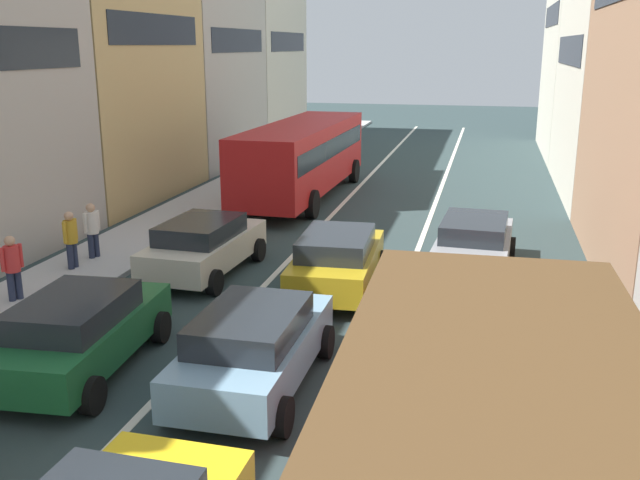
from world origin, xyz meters
TOP-DOWN VIEW (x-y plane):
  - sidewalk_left at (-6.70, 20.00)m, footprint 2.60×64.00m
  - lane_stripe_left at (-1.70, 20.00)m, footprint 0.16×60.00m
  - lane_stripe_right at (1.70, 20.00)m, footprint 0.16×60.00m
  - building_row_left at (-12.00, 22.16)m, footprint 7.20×43.90m
  - sedan_centre_lane_second at (-0.19, 7.89)m, footprint 2.07×4.30m
  - wagon_left_lane_second at (-3.48, 7.77)m, footprint 2.29×4.41m
  - hatchback_centre_lane_third at (0.14, 13.20)m, footprint 2.22×4.38m
  - sedan_left_lane_third at (-3.50, 13.68)m, footprint 2.24×4.39m
  - sedan_right_lane_behind_truck at (3.28, 10.10)m, footprint 2.15×4.34m
  - wagon_right_lane_far at (3.32, 15.46)m, footprint 2.26×4.39m
  - bus_mid_queue_primary at (-3.44, 23.56)m, footprint 2.98×10.55m
  - pedestrian_near_kerb at (-6.90, 12.98)m, footprint 0.34×0.54m
  - pedestrian_mid_sidewalk at (-6.88, 13.99)m, footprint 0.34×0.52m
  - pedestrian_far_sidewalk at (-6.84, 10.52)m, footprint 0.34×0.50m

SIDE VIEW (x-z plane):
  - lane_stripe_left at x=-1.70m, z-range 0.00..0.01m
  - lane_stripe_right at x=1.70m, z-range 0.00..0.01m
  - sidewalk_left at x=-6.70m, z-range 0.00..0.14m
  - sedan_centre_lane_second at x=-0.19m, z-range 0.05..1.54m
  - wagon_left_lane_second at x=-3.48m, z-range 0.05..1.54m
  - hatchback_centre_lane_third at x=0.14m, z-range 0.05..1.54m
  - sedan_left_lane_third at x=-3.50m, z-range 0.05..1.54m
  - sedan_right_lane_behind_truck at x=3.28m, z-range 0.05..1.54m
  - wagon_right_lane_far at x=3.32m, z-range 0.05..1.54m
  - pedestrian_near_kerb at x=-6.90m, z-range 0.12..1.78m
  - pedestrian_mid_sidewalk at x=-6.88m, z-range 0.12..1.78m
  - pedestrian_far_sidewalk at x=-6.84m, z-range 0.12..1.78m
  - bus_mid_queue_primary at x=-3.44m, z-range 0.31..3.21m
  - building_row_left at x=-12.00m, z-range -0.32..11.51m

